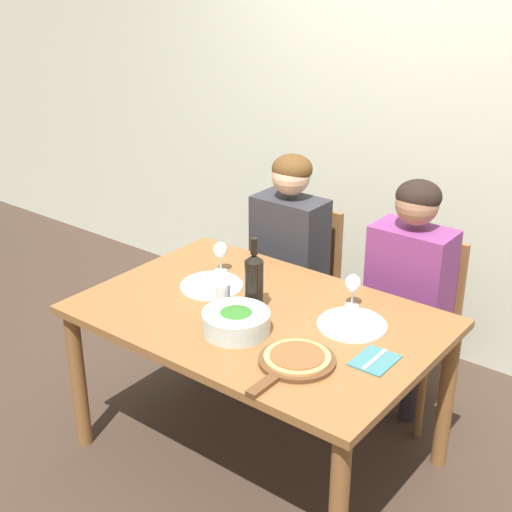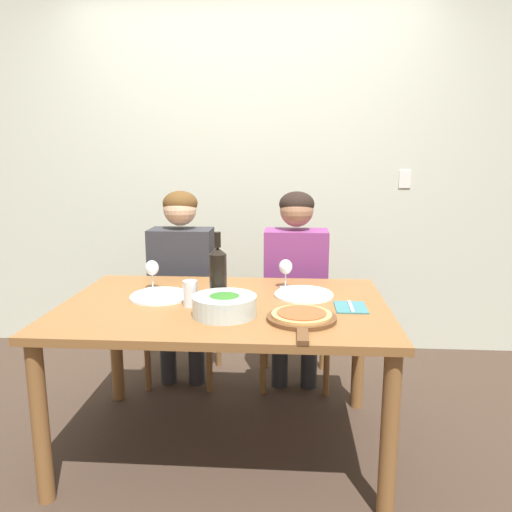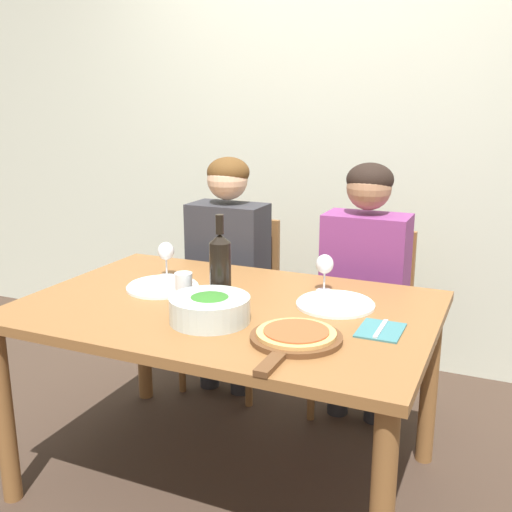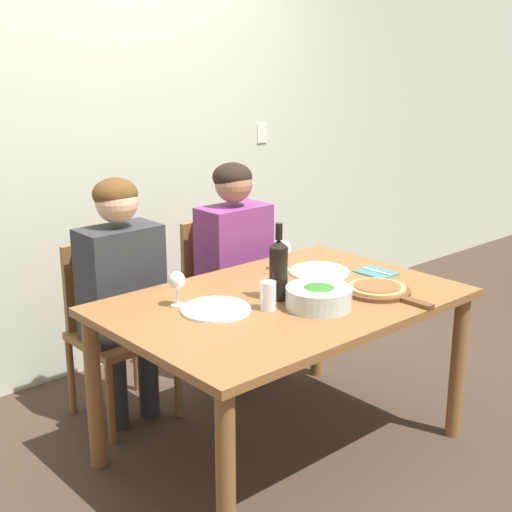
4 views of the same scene
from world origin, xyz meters
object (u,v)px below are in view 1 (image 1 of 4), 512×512
Objects in this scene: chair_left at (298,280)px; person_man at (409,279)px; wine_bottle at (254,281)px; pizza_on_board at (296,360)px; fork_on_napkin at (375,360)px; wine_glass_left at (220,251)px; water_tumbler at (223,296)px; person_woman at (288,244)px; dinner_plate_left at (212,285)px; dinner_plate_right at (352,324)px; chair_right at (414,318)px; wine_glass_right at (353,285)px; broccoli_bowl at (236,322)px.

person_man reaches higher than chair_left.
person_man is 0.82m from wine_bottle.
pizza_on_board reaches higher than fork_on_napkin.
wine_glass_left is (-0.74, -0.50, 0.12)m from person_man.
water_tumbler is (-0.50, 0.17, 0.04)m from pizza_on_board.
person_woman is 0.66m from dinner_plate_left.
water_tumbler is (-0.12, -0.06, -0.08)m from wine_bottle.
chair_left is 3.01× the size of dinner_plate_left.
person_woman is at bearing 180.00° from person_man.
fork_on_napkin is at bearing -40.90° from dinner_plate_right.
dinner_plate_left is at bearing -135.22° from person_man.
chair_right is 5.75× the size of wine_glass_right.
person_man reaches higher than chair_right.
chair_left reaches higher than dinner_plate_left.
person_man reaches higher than dinner_plate_right.
wine_glass_left is (-0.04, -0.61, 0.37)m from chair_left.
chair_right is 1.07m from water_tumbler.
chair_left is at bearing 140.24° from wine_glass_right.
dinner_plate_right is 0.79m from wine_glass_left.
fork_on_napkin is (0.23, 0.20, -0.01)m from pizza_on_board.
water_tumbler reaches higher than fork_on_napkin.
wine_bottle reaches higher than chair_left.
wine_glass_right is (0.60, 0.23, 0.10)m from dinner_plate_left.
chair_right is 0.94m from fork_on_napkin.
wine_bottle reaches higher than fork_on_napkin.
pizza_on_board is 2.87× the size of wine_glass_left.
wine_glass_right is at bearing 97.88° from pizza_on_board.
dinner_plate_left is at bearing 168.24° from wine_bottle.
broccoli_bowl is at bearing -118.25° from wine_glass_right.
dinner_plate_right is at bearing -86.64° from person_man.
person_woman reaches higher than water_tumbler.
chair_right is at bearing 83.84° from wine_glass_right.
person_man reaches higher than dinner_plate_left.
broccoli_bowl is at bearing -43.49° from wine_glass_left.
wine_glass_right is (-0.06, -0.54, 0.37)m from chair_right.
chair_left is 2.58× the size of wine_bottle.
pizza_on_board is at bearing -82.12° from wine_glass_right.
wine_glass_left is (-0.43, 0.41, 0.06)m from broccoli_bowl.
wine_glass_right is (0.68, 0.07, 0.00)m from wine_glass_left.
dinner_plate_left is (-0.35, 0.25, -0.04)m from broccoli_bowl.
pizza_on_board is (-0.02, -0.38, 0.01)m from dinner_plate_right.
person_woman is at bearing 141.18° from fork_on_napkin.
chair_left is 1.31m from fork_on_napkin.
person_woman is (-0.00, -0.11, 0.25)m from chair_left.
pizza_on_board is 0.54m from wine_glass_right.
water_tumbler is (0.17, -0.13, 0.05)m from dinner_plate_left.
person_man reaches higher than wine_bottle.
chair_right is 2.58× the size of wine_bottle.
dinner_plate_left is 1.91× the size of wine_glass_right.
wine_glass_left is (-0.37, 0.22, -0.03)m from wine_bottle.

